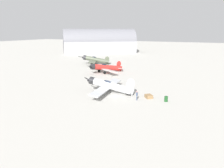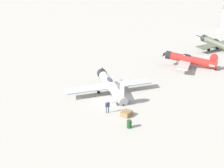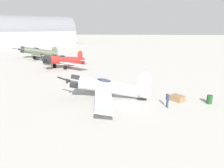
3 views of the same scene
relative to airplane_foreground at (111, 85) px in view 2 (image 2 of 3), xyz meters
The scene contains 7 objects.
ground_plane 1.51m from the airplane_foreground, behind, with size 400.00×400.00×0.00m, color #A8A59E.
airplane_foreground is the anchor object (origin of this frame).
airplane_mid_apron 20.77m from the airplane_foreground, 59.76° to the right, with size 11.42×9.98×3.14m.
airplane_far_line 37.36m from the airplane_foreground, 55.16° to the right, with size 10.53×11.80×3.24m.
ground_crew_mechanic 6.59m from the airplane_foreground, 162.52° to the left, with size 0.32×0.62×1.62m.
equipment_crate 7.83m from the airplane_foreground, behind, with size 1.73×1.75×0.61m.
fuel_drum 11.02m from the airplane_foreground, behind, with size 0.61×0.61×0.93m.
Camera 2 is at (-42.10, 10.55, 16.95)m, focal length 50.75 mm.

